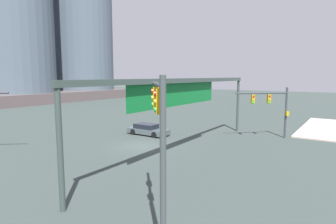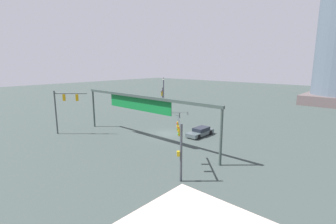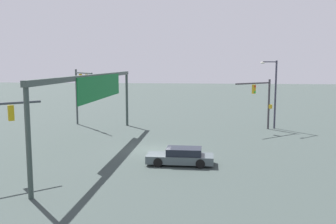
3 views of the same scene
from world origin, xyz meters
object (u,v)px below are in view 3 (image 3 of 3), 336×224
Objects in this scene: streetlamp_curved_arm at (274,89)px; sedan_car_approaching at (181,157)px; traffic_signal_opposite_side at (262,97)px; traffic_signal_cross_street at (80,87)px.

streetlamp_curved_arm is 1.58× the size of sedan_car_approaching.
streetlamp_curved_arm reaches higher than traffic_signal_opposite_side.
traffic_signal_cross_street is 20.42m from sedan_car_approaching.
streetlamp_curved_arm reaches higher than sedan_car_approaching.
traffic_signal_cross_street is at bearing -50.22° from sedan_car_approaching.
traffic_signal_opposite_side is at bearing 47.71° from traffic_signal_cross_street.
traffic_signal_opposite_side is 1.15× the size of sedan_car_approaching.
traffic_signal_opposite_side is 20.36m from traffic_signal_cross_street.
traffic_signal_cross_street reaches higher than traffic_signal_opposite_side.
traffic_signal_cross_street reaches higher than sedan_car_approaching.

